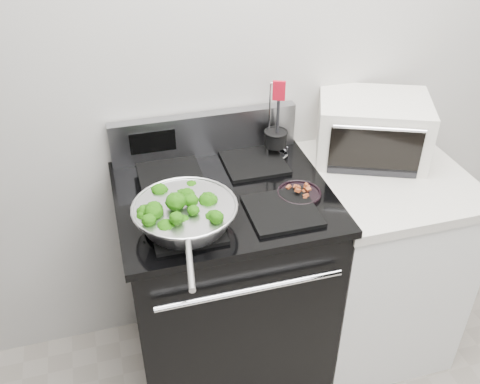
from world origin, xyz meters
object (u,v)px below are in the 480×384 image
object	(u,v)px
gas_range	(225,283)
utensil_holder	(276,142)
skillet	(185,214)
bacon_plate	(299,191)
toaster_oven	(372,128)

from	to	relation	value
gas_range	utensil_holder	size ratio (longest dim) A/B	3.42
skillet	bacon_plate	distance (m)	0.44
gas_range	bacon_plate	world-z (taller)	gas_range
bacon_plate	skillet	bearing A→B (deg)	-170.29
gas_range	toaster_oven	bearing A→B (deg)	12.77
toaster_oven	utensil_holder	bearing A→B (deg)	-165.67
utensil_holder	toaster_oven	size ratio (longest dim) A/B	0.62
bacon_plate	utensil_holder	world-z (taller)	utensil_holder
gas_range	skillet	bearing A→B (deg)	-136.26
skillet	toaster_oven	size ratio (longest dim) A/B	1.06
bacon_plate	utensil_holder	size ratio (longest dim) A/B	0.50
skillet	bacon_plate	xyz separation A→B (m)	(0.44, 0.07, -0.04)
skillet	utensil_holder	bearing A→B (deg)	47.65
gas_range	bacon_plate	bearing A→B (deg)	-18.38
utensil_holder	toaster_oven	xyz separation A→B (m)	(0.40, -0.06, 0.04)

